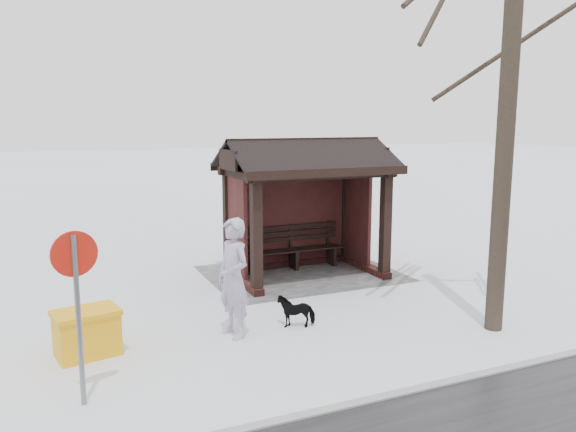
# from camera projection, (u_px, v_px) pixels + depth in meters

# --- Properties ---
(ground) EXTENTS (120.00, 120.00, 0.00)m
(ground) POSITION_uv_depth(u_px,v_px,m) (305.00, 276.00, 12.63)
(ground) COLOR silver
(ground) RESTS_ON ground
(kerb) EXTENTS (120.00, 0.15, 0.06)m
(kerb) POSITION_uv_depth(u_px,v_px,m) (478.00, 376.00, 7.66)
(kerb) COLOR gray
(kerb) RESTS_ON ground
(trampled_patch) EXTENTS (4.20, 3.20, 0.02)m
(trampled_patch) POSITION_uv_depth(u_px,v_px,m) (301.00, 274.00, 12.81)
(trampled_patch) COLOR gray
(trampled_patch) RESTS_ON ground
(bus_shelter) EXTENTS (3.60, 2.40, 3.09)m
(bus_shelter) POSITION_uv_depth(u_px,v_px,m) (303.00, 180.00, 12.41)
(bus_shelter) COLOR #3B1915
(bus_shelter) RESTS_ON ground
(pedestrian) EXTENTS (0.63, 0.80, 1.94)m
(pedestrian) POSITION_uv_depth(u_px,v_px,m) (233.00, 278.00, 8.97)
(pedestrian) COLOR #A299B4
(pedestrian) RESTS_ON ground
(dog) EXTENTS (0.69, 0.48, 0.53)m
(dog) POSITION_uv_depth(u_px,v_px,m) (296.00, 310.00, 9.53)
(dog) COLOR black
(dog) RESTS_ON ground
(grit_bin) EXTENTS (1.02, 0.80, 0.70)m
(grit_bin) POSITION_uv_depth(u_px,v_px,m) (87.00, 333.00, 8.30)
(grit_bin) COLOR orange
(grit_bin) RESTS_ON ground
(road_sign) EXTENTS (0.55, 0.16, 2.18)m
(road_sign) POSITION_uv_depth(u_px,v_px,m) (76.00, 280.00, 6.67)
(road_sign) COLOR slate
(road_sign) RESTS_ON ground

